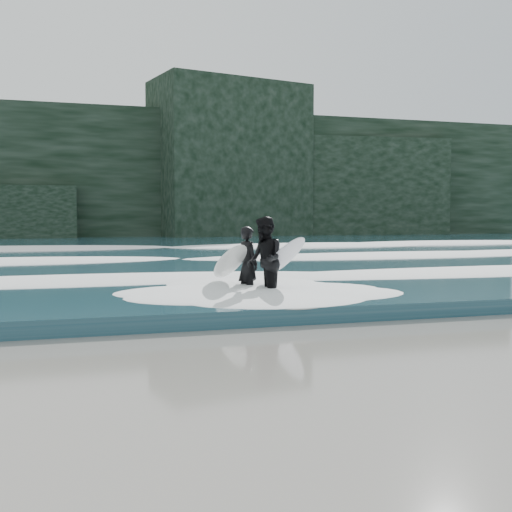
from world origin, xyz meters
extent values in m
plane|color=#876D4E|center=(0.00, 0.00, 0.00)|extent=(120.00, 120.00, 0.00)
cube|color=#1E4452|center=(0.00, 29.00, 0.15)|extent=(90.00, 52.00, 0.30)
cube|color=black|center=(0.00, 46.00, 5.00)|extent=(70.00, 9.00, 10.00)
ellipsoid|color=white|center=(0.00, 9.00, 0.40)|extent=(60.00, 3.20, 0.20)
ellipsoid|color=white|center=(0.00, 16.00, 0.42)|extent=(60.00, 4.00, 0.24)
ellipsoid|color=white|center=(0.00, 25.00, 0.45)|extent=(60.00, 4.80, 0.30)
imported|color=black|center=(-0.28, 6.45, 0.81)|extent=(0.56, 0.69, 1.63)
ellipsoid|color=white|center=(-0.68, 6.50, 0.85)|extent=(0.59, 2.01, 0.95)
imported|color=black|center=(-0.15, 5.67, 0.92)|extent=(0.77, 0.95, 1.85)
ellipsoid|color=white|center=(0.27, 5.67, 0.99)|extent=(0.67, 1.83, 0.98)
camera|label=1|loc=(-4.24, -7.00, 1.85)|focal=45.00mm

